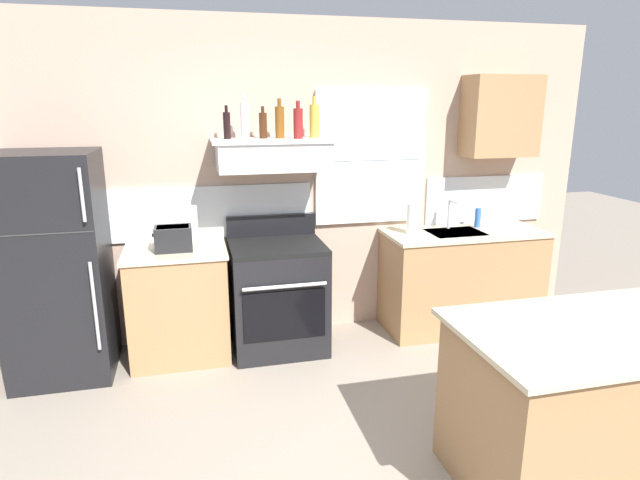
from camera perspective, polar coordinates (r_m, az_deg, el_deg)
The scene contains 18 objects.
back_wall at distance 4.63m, azimuth -2.06°, elevation 6.25°, with size 5.40×0.11×2.70m.
refrigerator at distance 4.39m, azimuth -26.41°, elevation -2.60°, with size 0.70×0.72×1.69m.
counter_left_of_stove at distance 4.45m, azimuth -14.90°, elevation -6.56°, with size 0.79×0.63×0.91m.
toaster at distance 4.25m, azimuth -15.44°, elevation 0.21°, with size 0.30×0.20×0.19m.
stove_range at distance 4.46m, azimuth -4.55°, elevation -5.94°, with size 0.76×0.69×1.09m.
range_hood_shelf at distance 4.29m, azimuth -5.08°, elevation 9.17°, with size 0.96×0.52×0.24m.
bottle_balsamic_dark at distance 4.26m, azimuth -9.96°, elevation 12.06°, with size 0.06×0.06×0.26m.
bottle_clear_tall at distance 4.25m, azimuth -8.08°, elevation 12.60°, with size 0.06×0.06×0.34m.
bottle_brown_stout at distance 4.30m, azimuth -6.13°, elevation 12.17°, with size 0.06×0.06×0.25m.
bottle_amber_wine at distance 4.30m, azimuth -4.35°, elevation 12.54°, with size 0.07×0.07×0.31m.
bottle_red_label_wine at distance 4.25m, azimuth -2.36°, elevation 12.45°, with size 0.07×0.07×0.29m.
bottle_champagne_gold_foil at distance 4.37m, azimuth -0.59°, elevation 12.71°, with size 0.08×0.08×0.32m.
counter_right_with_sink at distance 5.03m, azimuth 14.90°, elevation -4.06°, with size 1.43×0.63×0.91m.
sink_faucet at distance 4.91m, azimuth 13.82°, elevation 3.14°, with size 0.03×0.17×0.28m.
paper_towel_roll at distance 4.66m, azimuth 9.94°, elevation 2.24°, with size 0.11×0.11×0.27m, color white.
dish_soap_bottle at distance 5.06m, azimuth 16.57°, elevation 2.32°, with size 0.06×0.06×0.18m, color blue.
kitchen_island at distance 3.29m, azimuth 26.49°, elevation -15.66°, with size 1.40×0.90×0.91m.
upper_cabinet_right at distance 5.08m, azimuth 18.80°, elevation 12.45°, with size 0.64×0.32×0.70m.
Camera 1 is at (-0.90, -2.26, 2.04)m, focal length 29.83 mm.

